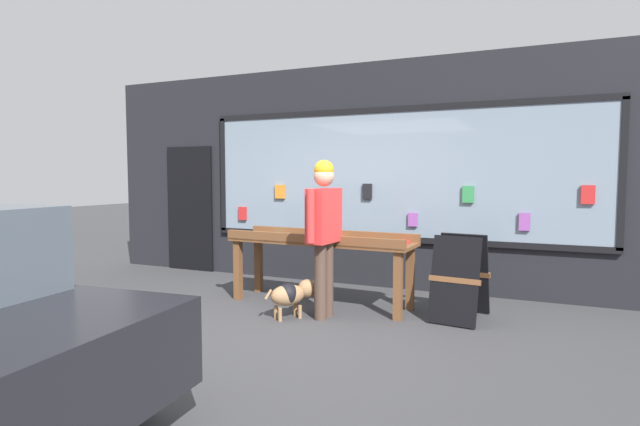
{
  "coord_description": "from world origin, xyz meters",
  "views": [
    {
      "loc": [
        2.49,
        -4.57,
        1.6
      ],
      "look_at": [
        0.08,
        0.86,
        1.16
      ],
      "focal_mm": 28.0,
      "sensor_mm": 36.0,
      "label": 1
    }
  ],
  "objects_px": {
    "display_table_main": "(321,247)",
    "person_browsing": "(324,225)",
    "sandwich_board_sign": "(460,277)",
    "small_dog": "(292,294)"
  },
  "relations": [
    {
      "from": "display_table_main",
      "to": "small_dog",
      "type": "xyz_separation_m",
      "value": [
        -0.05,
        -0.69,
        -0.45
      ]
    },
    {
      "from": "display_table_main",
      "to": "sandwich_board_sign",
      "type": "bearing_deg",
      "value": 1.74
    },
    {
      "from": "display_table_main",
      "to": "person_browsing",
      "type": "height_order",
      "value": "person_browsing"
    },
    {
      "from": "small_dog",
      "to": "sandwich_board_sign",
      "type": "bearing_deg",
      "value": -29.44
    },
    {
      "from": "display_table_main",
      "to": "sandwich_board_sign",
      "type": "distance_m",
      "value": 1.71
    },
    {
      "from": "person_browsing",
      "to": "small_dog",
      "type": "distance_m",
      "value": 0.87
    },
    {
      "from": "display_table_main",
      "to": "sandwich_board_sign",
      "type": "xyz_separation_m",
      "value": [
        1.69,
        0.05,
        -0.25
      ]
    },
    {
      "from": "display_table_main",
      "to": "person_browsing",
      "type": "bearing_deg",
      "value": -62.44
    },
    {
      "from": "display_table_main",
      "to": "person_browsing",
      "type": "distance_m",
      "value": 0.68
    },
    {
      "from": "person_browsing",
      "to": "sandwich_board_sign",
      "type": "relative_size",
      "value": 1.9
    }
  ]
}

